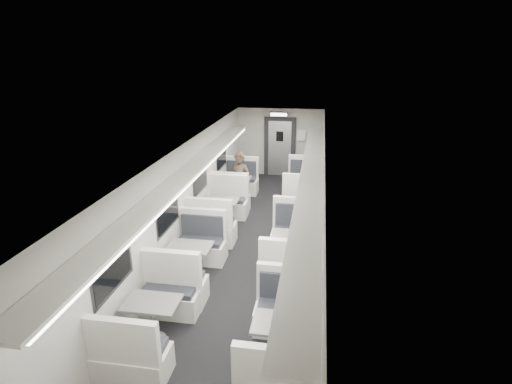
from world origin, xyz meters
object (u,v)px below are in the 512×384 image
(booth_right_b, at_px, (300,215))
(exit_sign, at_px, (279,114))
(booth_left_b, at_px, (220,214))
(passenger, at_px, (240,183))
(booth_left_a, at_px, (236,190))
(booth_right_d, at_px, (282,343))
(vestibule_door, at_px, (280,147))
(booth_right_c, at_px, (294,253))
(booth_left_d, at_px, (154,321))
(booth_left_c, at_px, (190,262))
(booth_right_a, at_px, (304,190))

(booth_right_b, relative_size, exit_sign, 3.18)
(booth_left_b, xyz_separation_m, exit_sign, (1.00, 4.28, 1.88))
(passenger, bearing_deg, booth_left_b, -87.01)
(booth_left_a, bearing_deg, passenger, -69.76)
(booth_right_d, height_order, vestibule_door, vestibule_door)
(booth_right_c, bearing_deg, booth_right_d, -90.00)
(booth_right_d, bearing_deg, passenger, 107.14)
(booth_right_d, xyz_separation_m, exit_sign, (-1.00, 8.71, 1.91))
(passenger, bearing_deg, booth_left_d, -76.77)
(booth_left_c, height_order, vestibule_door, vestibule_door)
(booth_left_a, bearing_deg, vestibule_door, 70.70)
(booth_left_c, bearing_deg, booth_left_b, 90.00)
(booth_left_d, height_order, booth_right_b, booth_left_d)
(booth_left_a, relative_size, booth_right_b, 1.09)
(booth_left_d, relative_size, booth_right_c, 0.88)
(booth_right_a, xyz_separation_m, booth_right_b, (0.00, -1.85, -0.04))
(booth_right_b, bearing_deg, vestibule_door, 102.74)
(booth_left_a, xyz_separation_m, booth_left_d, (0.00, -6.15, -0.02))
(booth_left_a, height_order, exit_sign, exit_sign)
(booth_left_b, distance_m, vestibule_door, 4.91)
(booth_right_b, height_order, exit_sign, exit_sign)
(exit_sign, bearing_deg, booth_left_a, -112.90)
(booth_left_b, bearing_deg, booth_right_a, 47.62)
(booth_left_c, distance_m, booth_right_a, 5.04)
(booth_right_b, height_order, vestibule_door, vestibule_door)
(booth_right_a, xyz_separation_m, passenger, (-1.73, -1.02, 0.46))
(booth_left_b, bearing_deg, passenger, 76.87)
(booth_right_b, bearing_deg, booth_right_d, -90.00)
(booth_left_a, relative_size, booth_right_d, 1.05)
(booth_left_b, relative_size, booth_right_b, 1.12)
(booth_left_a, bearing_deg, booth_right_d, -72.49)
(booth_right_c, bearing_deg, booth_left_b, 137.66)
(booth_right_c, bearing_deg, booth_left_a, 118.18)
(vestibule_door, height_order, exit_sign, exit_sign)
(booth_right_c, bearing_deg, booth_right_a, 90.00)
(booth_right_a, relative_size, exit_sign, 3.57)
(booth_right_b, bearing_deg, passenger, 154.35)
(booth_right_b, distance_m, exit_sign, 4.50)
(passenger, bearing_deg, booth_right_c, -43.90)
(booth_right_a, distance_m, vestibule_door, 2.83)
(booth_right_d, bearing_deg, booth_left_b, 114.30)
(vestibule_door, bearing_deg, booth_left_c, -97.90)
(booth_right_d, bearing_deg, booth_right_a, 90.00)
(passenger, bearing_deg, booth_left_a, 126.36)
(booth_left_b, xyz_separation_m, booth_left_d, (0.00, -4.24, -0.03))
(booth_left_a, height_order, vestibule_door, vestibule_door)
(booth_right_c, xyz_separation_m, exit_sign, (-1.00, 6.10, 1.87))
(booth_left_d, bearing_deg, booth_right_b, 66.42)
(booth_left_a, distance_m, exit_sign, 3.19)
(booth_left_c, distance_m, vestibule_door, 7.30)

